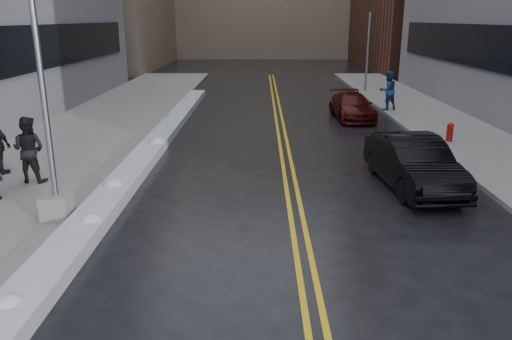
{
  "coord_description": "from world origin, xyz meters",
  "views": [
    {
      "loc": [
        1.59,
        -9.15,
        4.79
      ],
      "look_at": [
        1.48,
        2.27,
        1.3
      ],
      "focal_mm": 35.0,
      "sensor_mm": 36.0,
      "label": 1
    }
  ],
  "objects_px": {
    "traffic_signal": "(368,40)",
    "pedestrian_east": "(388,91)",
    "pedestrian_b": "(29,149)",
    "car_maroon": "(352,106)",
    "lamppost": "(47,121)",
    "car_black": "(413,163)",
    "fire_hydrant": "(450,131)"
  },
  "relations": [
    {
      "from": "lamppost",
      "to": "traffic_signal",
      "type": "distance_m",
      "value": 24.98
    },
    {
      "from": "lamppost",
      "to": "car_black",
      "type": "relative_size",
      "value": 1.66
    },
    {
      "from": "lamppost",
      "to": "pedestrian_east",
      "type": "relative_size",
      "value": 3.79
    },
    {
      "from": "traffic_signal",
      "to": "lamppost",
      "type": "bearing_deg",
      "value": -118.21
    },
    {
      "from": "pedestrian_east",
      "to": "car_black",
      "type": "xyz_separation_m",
      "value": [
        -2.2,
        -12.2,
        -0.4
      ]
    },
    {
      "from": "pedestrian_b",
      "to": "lamppost",
      "type": "bearing_deg",
      "value": 129.91
    },
    {
      "from": "pedestrian_b",
      "to": "car_maroon",
      "type": "xyz_separation_m",
      "value": [
        11.26,
        10.45,
        -0.5
      ]
    },
    {
      "from": "fire_hydrant",
      "to": "pedestrian_east",
      "type": "height_order",
      "value": "pedestrian_east"
    },
    {
      "from": "pedestrian_b",
      "to": "pedestrian_east",
      "type": "relative_size",
      "value": 0.97
    },
    {
      "from": "car_black",
      "to": "pedestrian_b",
      "type": "bearing_deg",
      "value": 174.44
    },
    {
      "from": "pedestrian_b",
      "to": "car_black",
      "type": "bearing_deg",
      "value": -173.56
    },
    {
      "from": "pedestrian_b",
      "to": "car_maroon",
      "type": "height_order",
      "value": "pedestrian_b"
    },
    {
      "from": "pedestrian_east",
      "to": "lamppost",
      "type": "bearing_deg",
      "value": 31.22
    },
    {
      "from": "pedestrian_b",
      "to": "car_black",
      "type": "xyz_separation_m",
      "value": [
        11.2,
        -0.02,
        -0.37
      ]
    },
    {
      "from": "lamppost",
      "to": "traffic_signal",
      "type": "height_order",
      "value": "lamppost"
    },
    {
      "from": "pedestrian_b",
      "to": "car_maroon",
      "type": "distance_m",
      "value": 15.37
    },
    {
      "from": "pedestrian_east",
      "to": "car_black",
      "type": "height_order",
      "value": "pedestrian_east"
    },
    {
      "from": "lamppost",
      "to": "traffic_signal",
      "type": "bearing_deg",
      "value": 61.79
    },
    {
      "from": "lamppost",
      "to": "car_maroon",
      "type": "relative_size",
      "value": 1.79
    },
    {
      "from": "fire_hydrant",
      "to": "pedestrian_b",
      "type": "distance_m",
      "value": 15.09
    },
    {
      "from": "lamppost",
      "to": "car_black",
      "type": "distance_m",
      "value": 9.91
    },
    {
      "from": "fire_hydrant",
      "to": "pedestrian_b",
      "type": "bearing_deg",
      "value": -159.95
    },
    {
      "from": "pedestrian_b",
      "to": "fire_hydrant",
      "type": "bearing_deg",
      "value": -153.42
    },
    {
      "from": "traffic_signal",
      "to": "car_maroon",
      "type": "bearing_deg",
      "value": -105.41
    },
    {
      "from": "pedestrian_east",
      "to": "car_black",
      "type": "relative_size",
      "value": 0.44
    },
    {
      "from": "pedestrian_b",
      "to": "pedestrian_east",
      "type": "distance_m",
      "value": 18.11
    },
    {
      "from": "traffic_signal",
      "to": "pedestrian_b",
      "type": "bearing_deg",
      "value": -125.49
    },
    {
      "from": "lamppost",
      "to": "car_black",
      "type": "height_order",
      "value": "lamppost"
    },
    {
      "from": "lamppost",
      "to": "pedestrian_b",
      "type": "xyz_separation_m",
      "value": [
        -1.87,
        2.83,
        -1.41
      ]
    },
    {
      "from": "traffic_signal",
      "to": "pedestrian_east",
      "type": "xyz_separation_m",
      "value": [
        -0.27,
        -6.98,
        -2.25
      ]
    },
    {
      "from": "lamppost",
      "to": "car_maroon",
      "type": "xyz_separation_m",
      "value": [
        9.4,
        13.28,
        -1.91
      ]
    },
    {
      "from": "traffic_signal",
      "to": "car_black",
      "type": "height_order",
      "value": "traffic_signal"
    }
  ]
}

